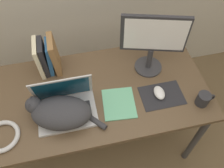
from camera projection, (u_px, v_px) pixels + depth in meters
name	position (u px, v px, depth m)	size (l,w,h in m)	color
desk	(93.00, 99.00, 1.53)	(1.44, 0.70, 0.72)	brown
laptop	(66.00, 105.00, 1.36)	(0.33, 0.24, 0.25)	#B7B7BC
cat	(60.00, 112.00, 1.30)	(0.42, 0.28, 0.15)	#333338
external_monitor	(153.00, 41.00, 1.40)	(0.38, 0.18, 0.42)	#333338
mousepad	(162.00, 95.00, 1.45)	(0.26, 0.18, 0.00)	#232328
computer_mouse	(159.00, 93.00, 1.44)	(0.06, 0.10, 0.04)	silver
book_row	(47.00, 57.00, 1.49)	(0.14, 0.17, 0.25)	beige
cable_coil	(2.00, 136.00, 1.28)	(0.19, 0.19, 0.03)	silver
notepad	(119.00, 103.00, 1.42)	(0.21, 0.24, 0.01)	#6BBC93
mug	(204.00, 99.00, 1.39)	(0.11, 0.08, 0.08)	#28282D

